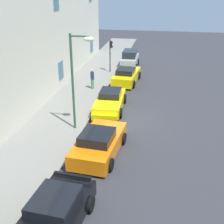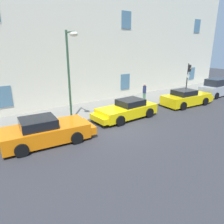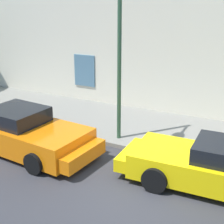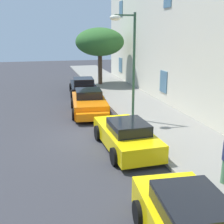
% 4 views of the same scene
% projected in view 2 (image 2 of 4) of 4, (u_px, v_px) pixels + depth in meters
% --- Properties ---
extents(ground_plane, '(80.00, 80.00, 0.00)m').
position_uv_depth(ground_plane, '(117.00, 127.00, 13.44)').
color(ground_plane, '#333338').
extents(sidewalk, '(60.00, 3.99, 0.14)m').
position_uv_depth(sidewalk, '(87.00, 111.00, 16.57)').
color(sidewalk, gray).
rests_on(sidewalk, ground).
extents(building_facade, '(41.06, 3.69, 12.38)m').
position_uv_depth(building_facade, '(63.00, 31.00, 17.47)').
color(building_facade, beige).
rests_on(building_facade, ground).
extents(sportscar_yellow_flank, '(4.99, 2.53, 1.44)m').
position_uv_depth(sportscar_yellow_flank, '(49.00, 131.00, 11.28)').
color(sportscar_yellow_flank, orange).
rests_on(sportscar_yellow_flank, ground).
extents(sportscar_white_middle, '(4.91, 2.18, 1.34)m').
position_uv_depth(sportscar_white_middle, '(125.00, 110.00, 14.91)').
color(sportscar_white_middle, yellow).
rests_on(sportscar_white_middle, ground).
extents(sportscar_tail_end, '(5.05, 2.35, 1.40)m').
position_uv_depth(sportscar_tail_end, '(187.00, 98.00, 18.38)').
color(sportscar_tail_end, yellow).
rests_on(sportscar_tail_end, ground).
extents(hatchback_parked, '(3.92, 1.81, 1.80)m').
position_uv_depth(hatchback_parked, '(216.00, 88.00, 21.52)').
color(hatchback_parked, '#B2B7BC').
rests_on(hatchback_parked, ground).
extents(traffic_light, '(0.44, 0.36, 3.19)m').
position_uv_depth(traffic_light, '(188.00, 74.00, 20.83)').
color(traffic_light, black).
rests_on(traffic_light, sidewalk).
extents(street_lamp, '(0.44, 1.42, 5.79)m').
position_uv_depth(street_lamp, '(71.00, 61.00, 12.79)').
color(street_lamp, '#2D5138').
rests_on(street_lamp, sidewalk).
extents(pedestrian_admiring, '(0.31, 0.31, 1.69)m').
position_uv_depth(pedestrian_admiring, '(144.00, 92.00, 18.72)').
color(pedestrian_admiring, '#4C7F59').
rests_on(pedestrian_admiring, sidewalk).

